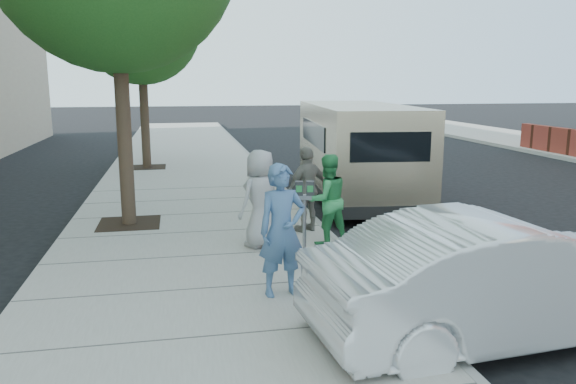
% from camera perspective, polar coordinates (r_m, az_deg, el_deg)
% --- Properties ---
extents(ground, '(120.00, 120.00, 0.00)m').
position_cam_1_polar(ground, '(9.46, -2.76, -6.96)').
color(ground, black).
rests_on(ground, ground).
extents(sidewalk, '(5.00, 60.00, 0.15)m').
position_cam_1_polar(sidewalk, '(9.35, -8.88, -6.82)').
color(sidewalk, gray).
rests_on(sidewalk, ground).
extents(curb_face, '(0.12, 60.00, 0.16)m').
position_cam_1_polar(curb_face, '(9.74, 5.69, -6.00)').
color(curb_face, gray).
rests_on(curb_face, ground).
extents(tree_far, '(3.92, 3.80, 6.49)m').
position_cam_1_polar(tree_far, '(19.01, -14.68, 16.71)').
color(tree_far, black).
rests_on(tree_far, sidewalk).
extents(parking_meter, '(0.29, 0.16, 1.35)m').
position_cam_1_polar(parking_meter, '(8.30, 1.69, -1.43)').
color(parking_meter, gray).
rests_on(parking_meter, sidewalk).
extents(van, '(2.71, 6.57, 2.38)m').
position_cam_1_polar(van, '(14.18, 6.95, 4.29)').
color(van, '#C6B08E').
rests_on(van, ground).
extents(sedan, '(4.59, 1.98, 1.47)m').
position_cam_1_polar(sedan, '(6.90, 20.74, -8.22)').
color(sedan, silver).
rests_on(sedan, ground).
extents(person_officer, '(0.70, 0.52, 1.76)m').
position_cam_1_polar(person_officer, '(7.35, -0.62, -3.91)').
color(person_officer, '#456893').
rests_on(person_officer, sidewalk).
extents(person_green_shirt, '(0.88, 0.75, 1.58)m').
position_cam_1_polar(person_green_shirt, '(9.70, 3.99, -0.77)').
color(person_green_shirt, '#30944F').
rests_on(person_green_shirt, sidewalk).
extents(person_gray_shirt, '(0.97, 0.90, 1.67)m').
position_cam_1_polar(person_gray_shirt, '(9.54, -2.80, -0.66)').
color(person_gray_shirt, '#A0A0A3').
rests_on(person_gray_shirt, sidewalk).
extents(person_striped_polo, '(1.02, 0.81, 1.61)m').
position_cam_1_polar(person_striped_polo, '(10.51, 1.98, 0.28)').
color(person_striped_polo, gray).
rests_on(person_striped_polo, sidewalk).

